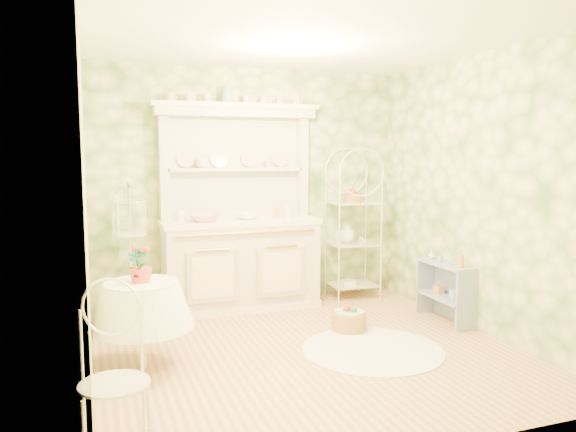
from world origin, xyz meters
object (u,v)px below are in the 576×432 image
object	(u,v)px
side_shelf	(445,295)
round_table	(142,324)
cafe_chair	(114,376)
floor_basket	(349,320)
bakers_rack	(353,220)
kitchen_dresser	(240,207)
birdcage_stand	(131,250)

from	to	relation	value
side_shelf	round_table	world-z (taller)	round_table
side_shelf	cafe_chair	distance (m)	3.74
side_shelf	floor_basket	world-z (taller)	side_shelf
bakers_rack	side_shelf	distance (m)	1.47
cafe_chair	round_table	bearing A→B (deg)	100.42
side_shelf	round_table	size ratio (longest dim) A/B	0.88
kitchen_dresser	side_shelf	world-z (taller)	kitchen_dresser
bakers_rack	side_shelf	xyz separation A→B (m)	(0.47, -1.22, -0.66)
side_shelf	birdcage_stand	xyz separation A→B (m)	(-3.07, 1.13, 0.46)
side_shelf	floor_basket	bearing A→B (deg)	-176.94
round_table	birdcage_stand	bearing A→B (deg)	89.30
round_table	cafe_chair	bearing A→B (deg)	-101.34
kitchen_dresser	bakers_rack	distance (m)	1.42
bakers_rack	round_table	world-z (taller)	bakers_rack
kitchen_dresser	bakers_rack	size ratio (longest dim) A/B	1.22
bakers_rack	cafe_chair	xyz separation A→B (m)	(-2.89, -2.84, -0.44)
side_shelf	cafe_chair	bearing A→B (deg)	-149.05
birdcage_stand	floor_basket	size ratio (longest dim) A/B	4.32
bakers_rack	side_shelf	bearing A→B (deg)	-64.93
side_shelf	birdcage_stand	world-z (taller)	birdcage_stand
kitchen_dresser	round_table	distance (m)	2.04
bakers_rack	floor_basket	size ratio (longest dim) A/B	5.49
bakers_rack	round_table	distance (m)	3.06
cafe_chair	floor_basket	xyz separation A→B (m)	(2.27, 1.66, -0.39)
cafe_chair	birdcage_stand	world-z (taller)	birdcage_stand
bakers_rack	cafe_chair	world-z (taller)	bakers_rack
kitchen_dresser	side_shelf	size ratio (longest dim) A/B	3.55
side_shelf	floor_basket	distance (m)	1.10
round_table	cafe_chair	distance (m)	1.40
kitchen_dresser	birdcage_stand	distance (m)	1.26
side_shelf	round_table	xyz separation A→B (m)	(-3.09, -0.25, 0.09)
birdcage_stand	bakers_rack	bearing A→B (deg)	1.95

